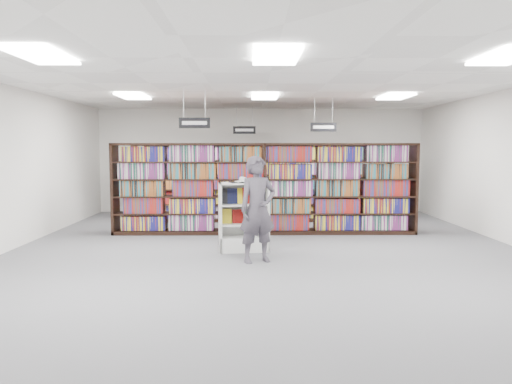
{
  "coord_description": "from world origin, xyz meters",
  "views": [
    {
      "loc": [
        -0.34,
        -9.53,
        1.98
      ],
      "look_at": [
        -0.22,
        0.5,
        1.1
      ],
      "focal_mm": 35.0,
      "sensor_mm": 36.0,
      "label": 1
    }
  ],
  "objects_px": {
    "endcap_display": "(244,227)",
    "open_book": "(244,181)",
    "bookshelf_row_near": "(265,189)",
    "shopper": "(258,209)"
  },
  "relations": [
    {
      "from": "bookshelf_row_near",
      "to": "shopper",
      "type": "xyz_separation_m",
      "value": [
        -0.21,
        -2.95,
        -0.13
      ]
    },
    {
      "from": "endcap_display",
      "to": "shopper",
      "type": "distance_m",
      "value": 1.12
    },
    {
      "from": "bookshelf_row_near",
      "to": "endcap_display",
      "type": "bearing_deg",
      "value": -103.26
    },
    {
      "from": "endcap_display",
      "to": "shopper",
      "type": "bearing_deg",
      "value": -82.62
    },
    {
      "from": "endcap_display",
      "to": "open_book",
      "type": "height_order",
      "value": "open_book"
    },
    {
      "from": "bookshelf_row_near",
      "to": "open_book",
      "type": "relative_size",
      "value": 11.23
    },
    {
      "from": "bookshelf_row_near",
      "to": "endcap_display",
      "type": "height_order",
      "value": "bookshelf_row_near"
    },
    {
      "from": "endcap_display",
      "to": "bookshelf_row_near",
      "type": "bearing_deg",
      "value": 69.48
    },
    {
      "from": "bookshelf_row_near",
      "to": "open_book",
      "type": "bearing_deg",
      "value": -102.86
    },
    {
      "from": "bookshelf_row_near",
      "to": "shopper",
      "type": "distance_m",
      "value": 2.96
    }
  ]
}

